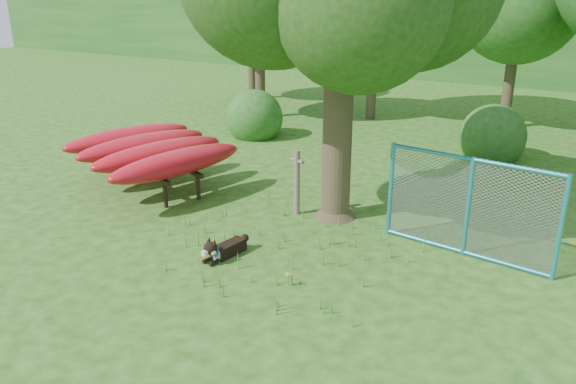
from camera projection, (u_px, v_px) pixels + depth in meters
The scene contains 11 objects.
ground at pixel (241, 265), 9.54m from camera, with size 80.00×80.00×0.00m, color #1F4F0F.
wooden_post at pixel (297, 181), 11.51m from camera, with size 0.37×0.18×1.37m.
kayak_rack at pixel (151, 149), 13.13m from camera, with size 4.13×4.46×1.18m.
husky_dog at pixel (223, 249), 9.76m from camera, with size 0.35×1.05×0.47m.
fence_section at pixel (468, 207), 9.63m from camera, with size 3.05×0.41×2.98m.
wildflower_clump at pixel (288, 275), 8.80m from camera, with size 0.11×0.11×0.24m.
bg_tree_c at pixel (520, 1), 17.77m from camera, with size 4.00×4.00×6.12m.
bg_tree_f at pixel (251, 8), 23.15m from camera, with size 3.60×3.60×5.55m.
shrub_left at pixel (255, 136), 18.02m from camera, with size 1.80×1.80×1.80m, color #20581C.
shrub_mid at pixel (490, 158), 15.72m from camera, with size 1.80×1.80×1.80m, color #20581C.
wooded_hillside at pixel (543, 18), 30.87m from camera, with size 80.00×12.00×6.00m, color #20581C.
Camera 1 is at (5.23, -6.82, 4.39)m, focal length 35.00 mm.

